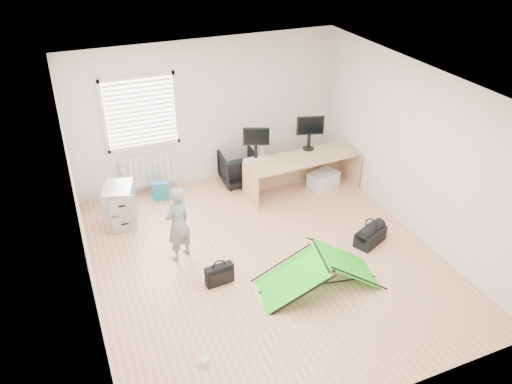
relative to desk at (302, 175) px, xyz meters
name	(u,v)px	position (x,y,z in m)	size (l,w,h in m)	color
ground	(266,258)	(-1.41, -1.57, -0.36)	(5.50, 5.50, 0.00)	tan
back_wall	(207,113)	(-1.41, 1.18, 0.99)	(5.00, 0.02, 2.70)	silver
window	(141,113)	(-2.61, 1.14, 1.19)	(1.20, 0.06, 1.20)	silver
radiator	(148,170)	(-2.61, 1.10, 0.09)	(1.00, 0.12, 0.60)	silver
desk	(302,175)	(0.00, 0.00, 0.00)	(2.08, 0.66, 0.71)	tan
filing_cabinet	(120,205)	(-3.27, 0.22, 0.00)	(0.45, 0.60, 0.71)	#9C9EA1
monitor_left	(256,148)	(-0.81, 0.28, 0.58)	(0.47, 0.10, 0.45)	black
monitor_right	(309,137)	(0.25, 0.28, 0.59)	(0.50, 0.11, 0.48)	black
keyboard	(256,159)	(-0.81, 0.25, 0.37)	(0.47, 0.16, 0.02)	beige
thermos	(262,150)	(-0.68, 0.29, 0.49)	(0.08, 0.08, 0.27)	#B16372
office_chair	(239,168)	(-0.96, 0.79, -0.04)	(0.66, 0.68, 0.62)	black
person	(178,224)	(-2.60, -1.05, 0.25)	(0.44, 0.29, 1.22)	slate
kite	(319,270)	(-0.97, -2.43, -0.09)	(1.73, 0.76, 0.54)	#1CCC13
storage_crate	(323,180)	(0.46, 0.00, -0.21)	(0.53, 0.37, 0.30)	silver
tote_bag	(161,191)	(-2.49, 0.73, -0.18)	(0.30, 0.13, 0.35)	teal
laptop_bag	(219,275)	(-2.25, -1.86, -0.20)	(0.41, 0.12, 0.31)	black
white_box	(205,361)	(-2.88, -3.15, -0.31)	(0.09, 0.09, 0.09)	silver
duffel_bag	(370,237)	(0.27, -1.86, -0.24)	(0.55, 0.28, 0.24)	black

